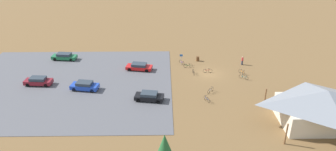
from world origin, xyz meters
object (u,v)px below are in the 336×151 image
trash_bin (198,59)px  bicycle_orange_edge_north (242,72)px  bicycle_green_yard_left (188,66)px  bike_pavilion (325,105)px  lot_sign (181,58)px  bicycle_red_front_row (208,71)px  car_green_second_row (64,56)px  bicycle_teal_yard_right (244,77)px  car_black_inner_stall (149,96)px  visitor_at_bikes (242,60)px  bicycle_white_yard_front (210,90)px  bicycle_blue_yard_center (207,99)px  car_red_front_row (139,67)px  car_maroon_by_curb (38,81)px  bicycle_purple_by_bin (182,62)px  bicycle_black_near_porch (193,72)px  car_blue_mid_lot (85,86)px

trash_bin → bicycle_orange_edge_north: bearing=140.7°
bicycle_green_yard_left → bike_pavilion: bearing=132.2°
lot_sign → bicycle_red_front_row: (-4.66, 3.66, -1.03)m
trash_bin → car_green_second_row: bearing=-2.1°
trash_bin → bicycle_teal_yard_right: trash_bin is taller
car_black_inner_stall → car_green_second_row: (17.41, -16.13, 0.01)m
bike_pavilion → bicycle_green_yard_left: bearing=-47.8°
bicycle_teal_yard_right → visitor_at_bikes: bearing=-100.0°
car_black_inner_stall → car_green_second_row: car_green_second_row is taller
bicycle_white_yard_front → bicycle_blue_yard_center: bearing=71.6°
car_red_front_row → visitor_at_bikes: visitor_at_bikes is taller
car_maroon_by_curb → car_green_second_row: size_ratio=0.94×
bicycle_red_front_row → bicycle_teal_yard_right: (-5.96, 2.72, -0.01)m
bicycle_orange_edge_north → bicycle_red_front_row: bearing=-6.1°
trash_bin → car_maroon_by_curb: size_ratio=0.19×
bicycle_white_yard_front → car_red_front_row: (12.02, -8.76, 0.31)m
bicycle_blue_yard_center → bicycle_green_yard_left: 12.71m
bicycle_green_yard_left → trash_bin: bearing=-124.8°
bicycle_teal_yard_right → trash_bin: bearing=-48.2°
bicycle_orange_edge_north → car_maroon_by_curb: car_maroon_by_curb is taller
bicycle_purple_by_bin → bicycle_black_near_porch: bearing=113.1°
bicycle_green_yard_left → car_black_inner_stall: 13.90m
bicycle_red_front_row → car_red_front_row: size_ratio=0.34×
bike_pavilion → bicycle_white_yard_front: bike_pavilion is taller
bicycle_purple_by_bin → car_green_second_row: bearing=-6.2°
visitor_at_bikes → bicycle_blue_yard_center: bearing=58.2°
bicycle_blue_yard_center → car_green_second_row: size_ratio=0.31×
bicycle_teal_yard_right → car_blue_mid_lot: car_blue_mid_lot is taller
lot_sign → car_blue_mid_lot: 19.00m
bicycle_green_yard_left → bicycle_blue_yard_center: bearing=99.0°
bicycle_black_near_porch → car_maroon_by_curb: (26.40, 3.85, 0.37)m
car_red_front_row → bicycle_purple_by_bin: bearing=-162.4°
bike_pavilion → bicycle_purple_by_bin: (17.92, -20.09, -2.40)m
bicycle_white_yard_front → car_red_front_row: car_red_front_row is taller
bicycle_blue_yard_center → car_blue_mid_lot: bearing=-11.7°
car_blue_mid_lot → bicycle_purple_by_bin: bearing=-148.5°
bicycle_orange_edge_north → bicycle_white_yard_front: bearing=45.8°
car_red_front_row → visitor_at_bikes: size_ratio=2.94×
bicycle_white_yard_front → bicycle_red_front_row: bicycle_white_yard_front is taller
bike_pavilion → visitor_at_bikes: bearing=-72.1°
bicycle_purple_by_bin → car_blue_mid_lot: 19.22m
lot_sign → bicycle_red_front_row: size_ratio=1.28×
bicycle_white_yard_front → bicycle_purple_by_bin: 11.98m
bicycle_red_front_row → bicycle_orange_edge_north: 6.12m
bicycle_red_front_row → car_red_front_row: car_red_front_row is taller
bicycle_purple_by_bin → car_black_inner_stall: car_black_inner_stall is taller
car_blue_mid_lot → bicycle_white_yard_front: bearing=176.5°
bicycle_orange_edge_north → bicycle_black_near_porch: bearing=-0.8°
bicycle_purple_by_bin → car_green_second_row: (23.15, -2.51, 0.34)m
trash_bin → car_green_second_row: 26.39m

